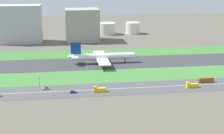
% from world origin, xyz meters
% --- Properties ---
extents(ground_plane, '(800.00, 800.00, 0.00)m').
position_xyz_m(ground_plane, '(0.00, 0.00, 0.00)').
color(ground_plane, '#5B564C').
extents(runway, '(280.00, 46.00, 0.10)m').
position_xyz_m(runway, '(0.00, 0.00, 0.05)').
color(runway, '#38383D').
rests_on(runway, ground_plane).
extents(grass_median_north, '(280.00, 36.00, 0.10)m').
position_xyz_m(grass_median_north, '(0.00, 41.00, 0.05)').
color(grass_median_north, '#3D7A33').
rests_on(grass_median_north, ground_plane).
extents(grass_median_south, '(280.00, 36.00, 0.10)m').
position_xyz_m(grass_median_south, '(0.00, -41.00, 0.05)').
color(grass_median_south, '#427F38').
rests_on(grass_median_south, ground_plane).
extents(highway, '(280.00, 28.00, 0.10)m').
position_xyz_m(highway, '(0.00, -73.00, 0.05)').
color(highway, '#4C4C4F').
rests_on(highway, ground_plane).
extents(highway_centerline, '(266.00, 0.50, 0.01)m').
position_xyz_m(highway_centerline, '(0.00, -73.00, 0.11)').
color(highway_centerline, silver).
rests_on(highway_centerline, highway).
extents(airliner, '(65.00, 56.00, 19.70)m').
position_xyz_m(airliner, '(-5.60, 0.00, 6.23)').
color(airliner, white).
rests_on(airliner, runway).
extents(bus_0, '(11.60, 2.50, 3.50)m').
position_xyz_m(bus_0, '(64.48, -68.00, 1.82)').
color(bus_0, brown).
rests_on(bus_0, highway).
extents(car_2, '(4.40, 1.80, 2.00)m').
position_xyz_m(car_2, '(-34.09, -78.00, 0.92)').
color(car_2, navy).
rests_on(car_2, highway).
extents(car_3, '(4.40, 1.80, 2.00)m').
position_xyz_m(car_3, '(-52.78, -68.00, 0.92)').
color(car_3, '#99999E').
rests_on(car_3, highway).
extents(truck_0, '(8.40, 2.50, 4.00)m').
position_xyz_m(truck_0, '(49.61, -78.00, 1.67)').
color(truck_0, yellow).
rests_on(truck_0, highway).
extents(truck_1, '(8.40, 2.50, 4.00)m').
position_xyz_m(truck_1, '(-16.34, -78.00, 1.67)').
color(truck_1, yellow).
rests_on(truck_1, highway).
extents(traffic_light, '(0.36, 0.50, 7.20)m').
position_xyz_m(traffic_light, '(-57.43, -60.01, 4.29)').
color(traffic_light, '#4C4C51').
rests_on(traffic_light, highway).
extents(terminal_building, '(50.33, 29.16, 44.24)m').
position_xyz_m(terminal_building, '(-90.00, 114.00, 22.12)').
color(terminal_building, '#B2B2B7').
rests_on(terminal_building, ground_plane).
extents(hangar_building, '(40.31, 34.85, 38.90)m').
position_xyz_m(hangar_building, '(-16.57, 114.00, 19.45)').
color(hangar_building, '#9E998E').
rests_on(hangar_building, ground_plane).
extents(fuel_tank_west, '(23.98, 23.98, 15.47)m').
position_xyz_m(fuel_tank_west, '(18.98, 159.00, 7.74)').
color(fuel_tank_west, silver).
rests_on(fuel_tank_west, ground_plane).
extents(fuel_tank_centre, '(18.83, 18.83, 15.41)m').
position_xyz_m(fuel_tank_centre, '(55.39, 159.00, 7.71)').
color(fuel_tank_centre, silver).
rests_on(fuel_tank_centre, ground_plane).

